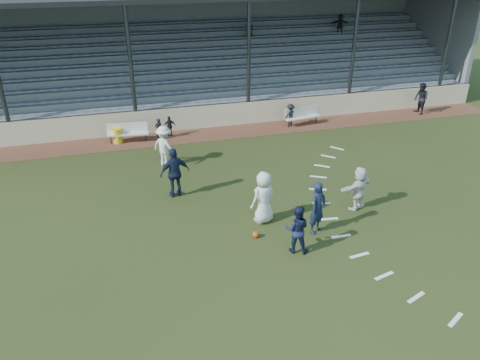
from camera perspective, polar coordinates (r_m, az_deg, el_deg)
The scene contains 19 objects.
ground at distance 15.25m, azimuth 2.53°, elevation -8.47°, with size 90.00×90.00×0.00m, color #283214.
cinder_track at distance 24.31m, azimuth -5.06°, elevation 5.47°, with size 34.00×2.00×0.02m, color #583023.
retaining_wall at distance 25.08m, azimuth -5.58°, elevation 7.56°, with size 34.00×0.18×1.20m, color beige.
bench_left at distance 23.84m, azimuth -13.55°, elevation 5.86°, with size 2.03×0.67×0.95m.
bench_right at distance 25.73m, azimuth 7.56°, elevation 7.93°, with size 2.04×0.73×0.95m.
trash_bin at distance 23.88m, azimuth -14.69°, elevation 5.24°, with size 0.45×0.45×0.72m, color gold.
football at distance 15.76m, azimuth 1.94°, elevation -6.66°, with size 0.22×0.22×0.22m, color red.
player_white_lead at distance 16.24m, azimuth 2.89°, elevation -2.13°, with size 0.93×0.61×1.91m, color silver.
player_navy_lead at distance 15.85m, azimuth 9.47°, elevation -3.35°, with size 0.68×0.45×1.87m, color #151D3A.
player_navy_mid at distance 14.84m, azimuth 6.95°, elevation -5.97°, with size 0.79×0.62×1.63m, color #151D3A.
player_white_wing at distance 20.76m, azimuth -9.21°, elevation 4.11°, with size 1.18×0.68×1.83m, color silver.
player_navy_wing at distance 18.04m, azimuth -7.94°, elevation 0.89°, with size 1.17×0.49×1.99m, color #151D3A.
player_white_back at distance 17.63m, azimuth 14.29°, elevation -0.97°, with size 1.55×0.49×1.67m, color silver.
official at distance 29.05m, azimuth 21.19°, elevation 9.23°, with size 0.87×0.68×1.79m, color black.
sub_left_near at distance 23.82m, azimuth -9.89°, elevation 6.15°, with size 0.40×0.26×1.09m, color black.
sub_left_far at distance 24.16m, azimuth -8.57°, elevation 6.50°, with size 0.62×0.26×1.06m, color black.
sub_right at distance 25.51m, azimuth 6.14°, elevation 7.91°, with size 0.77×0.44×1.20m, color black.
grandstand at distance 29.11m, azimuth -7.44°, elevation 13.46°, with size 34.60×9.00×6.61m.
penalty_arc at distance 16.80m, azimuth 16.12°, elevation -5.96°, with size 3.89×14.63×0.01m.
Camera 1 is at (-3.96, -11.82, 8.79)m, focal length 35.00 mm.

